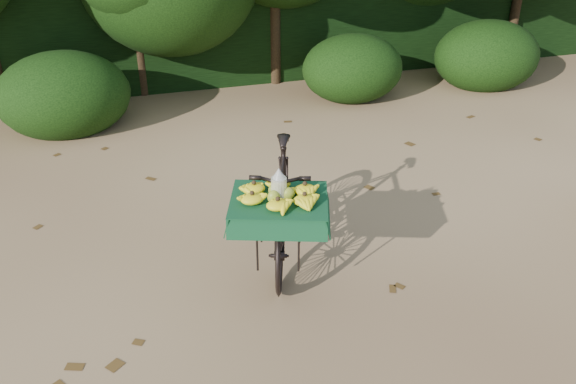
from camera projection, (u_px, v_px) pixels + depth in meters
name	position (u px, v px, depth m)	size (l,w,h in m)	color
ground	(370.00, 252.00, 6.21)	(80.00, 80.00, 0.00)	tan
vendor_bicycle	(282.00, 203.00, 5.88)	(1.26, 2.02, 1.17)	black
hedge_backdrop	(236.00, 22.00, 11.07)	(26.00, 1.80, 1.80)	black
bush_clumps	(294.00, 77.00, 9.73)	(8.80, 1.70, 0.90)	black
leaf_litter	(347.00, 220.00, 6.75)	(7.00, 7.30, 0.01)	#4C3314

